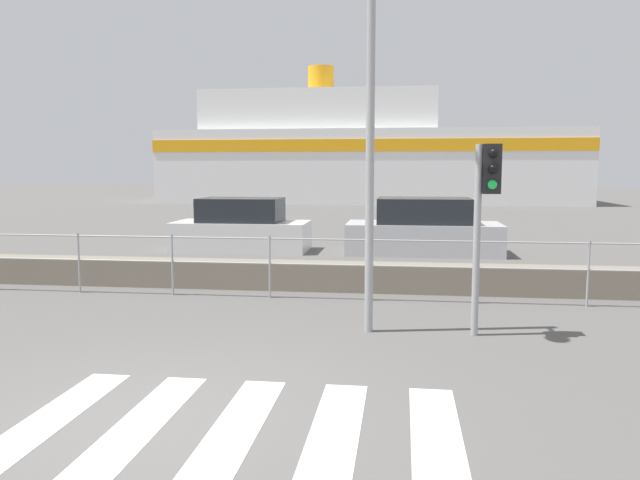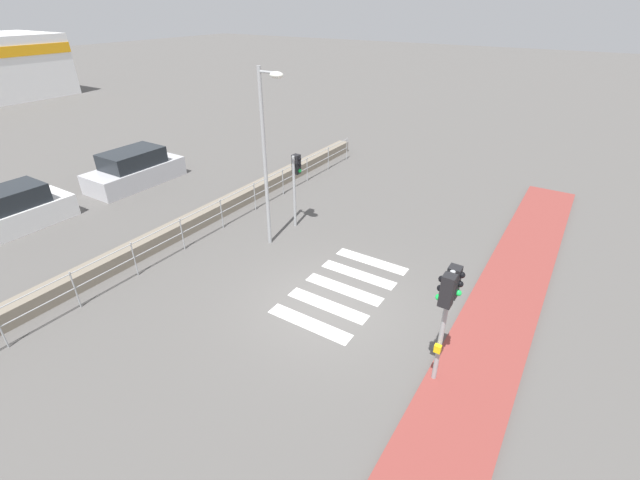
% 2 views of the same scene
% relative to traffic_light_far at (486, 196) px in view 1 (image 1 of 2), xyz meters
% --- Properties ---
extents(ground_plane, '(160.00, 160.00, 0.00)m').
position_rel_traffic_light_far_xyz_m(ground_plane, '(-3.52, -3.49, -1.97)').
color(ground_plane, '#565451').
extents(crosswalk, '(4.05, 2.40, 0.01)m').
position_rel_traffic_light_far_xyz_m(crosswalk, '(-2.61, -3.49, -1.97)').
color(crosswalk, silver).
rests_on(crosswalk, ground_plane).
extents(seawall, '(24.60, 0.55, 0.54)m').
position_rel_traffic_light_far_xyz_m(seawall, '(-3.52, 3.03, -1.70)').
color(seawall, slate).
rests_on(seawall, ground_plane).
extents(harbor_fence, '(22.18, 0.04, 1.15)m').
position_rel_traffic_light_far_xyz_m(harbor_fence, '(-3.52, 2.16, -1.22)').
color(harbor_fence, '#9EA0A3').
rests_on(harbor_fence, ground_plane).
extents(traffic_light_far, '(0.34, 0.32, 2.68)m').
position_rel_traffic_light_far_xyz_m(traffic_light_far, '(0.00, 0.00, 0.00)').
color(traffic_light_far, '#9EA0A3').
rests_on(traffic_light_far, ground_plane).
extents(streetlamp, '(0.32, 0.89, 5.73)m').
position_rel_traffic_light_far_xyz_m(streetlamp, '(-1.61, -0.13, 1.58)').
color(streetlamp, '#9EA0A3').
rests_on(streetlamp, ground_plane).
extents(ferry_boat, '(28.42, 8.07, 9.42)m').
position_rel_traffic_light_far_xyz_m(ferry_boat, '(-4.21, 35.35, 1.26)').
color(ferry_boat, white).
rests_on(ferry_boat, ground_plane).
extents(parked_car_white, '(3.84, 1.73, 1.51)m').
position_rel_traffic_light_far_xyz_m(parked_car_white, '(-5.73, 8.57, -1.33)').
color(parked_car_white, silver).
rests_on(parked_car_white, ground_plane).
extents(parked_car_silver, '(4.22, 1.87, 1.54)m').
position_rel_traffic_light_far_xyz_m(parked_car_silver, '(-0.55, 8.57, -1.32)').
color(parked_car_silver, '#BCBCC1').
rests_on(parked_car_silver, ground_plane).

